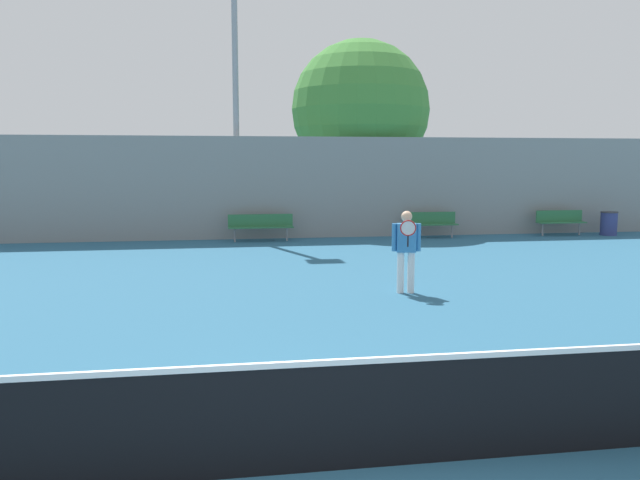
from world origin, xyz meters
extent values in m
plane|color=#285B7A|center=(0.00, 0.00, 0.00)|extent=(100.00, 100.00, 0.00)
cube|color=black|center=(0.00, 0.00, 0.46)|extent=(10.41, 0.03, 0.92)
cube|color=white|center=(0.00, 0.00, 0.95)|extent=(10.41, 0.04, 0.05)
cylinder|color=silver|center=(2.99, 6.92, 0.41)|extent=(0.14, 0.14, 0.83)
cylinder|color=silver|center=(3.19, 6.88, 0.41)|extent=(0.14, 0.14, 0.83)
cube|color=teal|center=(3.09, 6.90, 1.11)|extent=(0.41, 0.27, 0.57)
cylinder|color=teal|center=(2.86, 6.94, 1.12)|extent=(0.10, 0.10, 0.55)
cylinder|color=teal|center=(3.33, 6.85, 1.12)|extent=(0.10, 0.10, 0.55)
sphere|color=#DBAD89|center=(3.09, 6.90, 1.54)|extent=(0.22, 0.22, 0.22)
cylinder|color=black|center=(3.04, 6.62, 1.08)|extent=(0.03, 0.03, 0.22)
torus|color=red|center=(3.04, 6.62, 1.34)|extent=(0.31, 0.08, 0.31)
cylinder|color=silver|center=(3.04, 6.62, 1.34)|extent=(0.26, 0.05, 0.27)
cube|color=#28663D|center=(11.42, 15.49, 0.47)|extent=(1.76, 0.40, 0.04)
cylinder|color=gray|center=(10.72, 15.49, 0.22)|extent=(0.06, 0.06, 0.45)
cylinder|color=gray|center=(12.12, 15.49, 0.22)|extent=(0.06, 0.06, 0.45)
cube|color=#28663D|center=(11.42, 15.67, 0.69)|extent=(1.76, 0.04, 0.40)
cube|color=#28663D|center=(6.69, 15.49, 0.47)|extent=(1.64, 0.40, 0.04)
cylinder|color=gray|center=(6.04, 15.49, 0.22)|extent=(0.06, 0.06, 0.45)
cylinder|color=gray|center=(7.35, 15.49, 0.22)|extent=(0.06, 0.06, 0.45)
cube|color=#28663D|center=(6.69, 15.67, 0.69)|extent=(1.64, 0.04, 0.40)
cube|color=#28663D|center=(0.75, 15.49, 0.47)|extent=(2.14, 0.40, 0.04)
cylinder|color=gray|center=(-0.11, 15.49, 0.22)|extent=(0.06, 0.06, 0.45)
cylinder|color=gray|center=(1.60, 15.49, 0.22)|extent=(0.06, 0.06, 0.45)
cube|color=#28663D|center=(0.75, 15.67, 0.69)|extent=(2.14, 0.04, 0.40)
cylinder|color=#939399|center=(0.03, 16.82, 4.74)|extent=(0.20, 0.20, 9.48)
cylinder|color=navy|center=(13.14, 15.30, 0.40)|extent=(0.57, 0.57, 0.80)
cylinder|color=#333338|center=(13.14, 15.30, 0.82)|extent=(0.60, 0.60, 0.04)
cube|color=gray|center=(0.00, 16.24, 1.73)|extent=(34.12, 0.06, 3.46)
cylinder|color=brown|center=(4.85, 19.00, 1.24)|extent=(0.43, 0.43, 2.47)
sphere|color=#428438|center=(4.85, 19.00, 4.60)|extent=(5.32, 5.32, 5.32)
camera|label=1|loc=(-0.52, -4.95, 2.61)|focal=35.00mm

